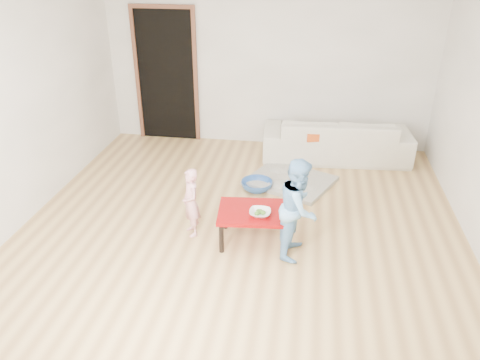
% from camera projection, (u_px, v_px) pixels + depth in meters
% --- Properties ---
extents(floor, '(5.00, 5.00, 0.01)m').
position_uv_depth(floor, '(243.00, 222.00, 5.47)').
color(floor, '#AA7E48').
rests_on(floor, ground).
extents(back_wall, '(5.00, 0.02, 2.60)m').
position_uv_depth(back_wall, '(268.00, 62.00, 7.09)').
color(back_wall, white).
rests_on(back_wall, floor).
extents(left_wall, '(0.02, 5.00, 2.60)m').
position_uv_depth(left_wall, '(22.00, 105.00, 5.23)').
color(left_wall, white).
rests_on(left_wall, floor).
extents(doorway, '(1.02, 0.08, 2.11)m').
position_uv_depth(doorway, '(167.00, 77.00, 7.41)').
color(doorway, brown).
rests_on(doorway, back_wall).
extents(sofa, '(2.20, 0.98, 0.63)m').
position_uv_depth(sofa, '(336.00, 138.00, 6.98)').
color(sofa, beige).
rests_on(sofa, floor).
extents(cushion, '(0.51, 0.48, 0.11)m').
position_uv_depth(cushion, '(319.00, 133.00, 6.73)').
color(cushion, '#DD5318').
rests_on(cushion, sofa).
extents(red_table, '(0.81, 0.63, 0.38)m').
position_uv_depth(red_table, '(254.00, 226.00, 5.05)').
color(red_table, maroon).
rests_on(red_table, floor).
extents(bowl, '(0.22, 0.22, 0.05)m').
position_uv_depth(bowl, '(260.00, 213.00, 4.86)').
color(bowl, white).
rests_on(bowl, red_table).
extents(broccoli, '(0.12, 0.12, 0.06)m').
position_uv_depth(broccoli, '(260.00, 213.00, 4.86)').
color(broccoli, '#2D5919').
rests_on(broccoli, red_table).
extents(child_pink, '(0.31, 0.34, 0.79)m').
position_uv_depth(child_pink, '(191.00, 203.00, 5.08)').
color(child_pink, '#F57080').
rests_on(child_pink, floor).
extents(child_blue, '(0.48, 0.58, 1.07)m').
position_uv_depth(child_blue, '(299.00, 208.00, 4.70)').
color(child_blue, '#67B7EE').
rests_on(child_blue, floor).
extents(basin, '(0.41, 0.41, 0.13)m').
position_uv_depth(basin, '(257.00, 185.00, 6.15)').
color(basin, '#29539B').
rests_on(basin, floor).
extents(blanket, '(1.32, 1.24, 0.05)m').
position_uv_depth(blanket, '(290.00, 181.00, 6.36)').
color(blanket, '#B8B2A2').
rests_on(blanket, floor).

